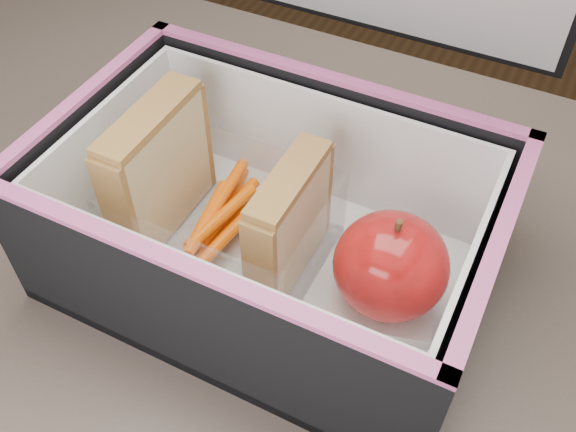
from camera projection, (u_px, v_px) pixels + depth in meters
kitchen_table at (231, 363)px, 0.58m from camera, size 1.20×0.80×0.75m
lunch_bag at (273, 209)px, 0.48m from camera, size 0.33×0.31×0.32m
plastic_tub at (224, 216)px, 0.51m from camera, size 0.16×0.12×0.07m
sandwich_left at (159, 170)px, 0.51m from camera, size 0.03×0.10×0.11m
sandwich_right at (289, 224)px, 0.48m from camera, size 0.03×0.09×0.10m
carrot_sticks at (220, 220)px, 0.53m from camera, size 0.04×0.15×0.03m
paper_napkin at (383, 293)px, 0.50m from camera, size 0.09×0.10×0.01m
red_apple at (391, 266)px, 0.46m from camera, size 0.11×0.11×0.09m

